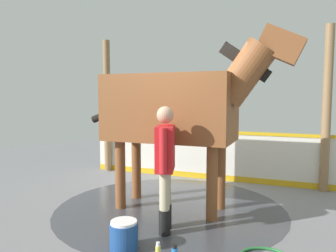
% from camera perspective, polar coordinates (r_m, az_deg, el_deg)
% --- Properties ---
extents(ground_plane, '(16.00, 16.00, 0.02)m').
position_cam_1_polar(ground_plane, '(5.63, 1.31, -13.08)').
color(ground_plane, gray).
extents(wet_patch, '(3.58, 3.58, 0.00)m').
position_cam_1_polar(wet_patch, '(5.31, 0.39, -14.09)').
color(wet_patch, '#42444C').
rests_on(wet_patch, ground).
extents(barrier_wall, '(2.67, 4.49, 1.04)m').
position_cam_1_polar(barrier_wall, '(7.03, 6.29, -5.29)').
color(barrier_wall, silver).
rests_on(barrier_wall, ground).
extents(roof_post_near, '(0.16, 0.16, 3.04)m').
position_cam_1_polar(roof_post_near, '(6.61, 25.98, 2.64)').
color(roof_post_near, olive).
rests_on(roof_post_near, ground).
extents(roof_post_far, '(0.16, 0.16, 3.04)m').
position_cam_1_polar(roof_post_far, '(7.77, -10.57, 3.38)').
color(roof_post_far, olive).
rests_on(roof_post_far, ground).
extents(horse, '(2.00, 2.97, 2.72)m').
position_cam_1_polar(horse, '(4.97, 1.73, 3.33)').
color(horse, brown).
rests_on(horse, ground).
extents(handler, '(0.48, 0.51, 1.63)m').
position_cam_1_polar(handler, '(4.20, -0.49, -6.06)').
color(handler, black).
rests_on(handler, ground).
extents(wash_bucket, '(0.33, 0.33, 0.34)m').
position_cam_1_polar(wash_bucket, '(3.98, -7.71, -18.39)').
color(wash_bucket, '#1E478C').
rests_on(wash_bucket, ground).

